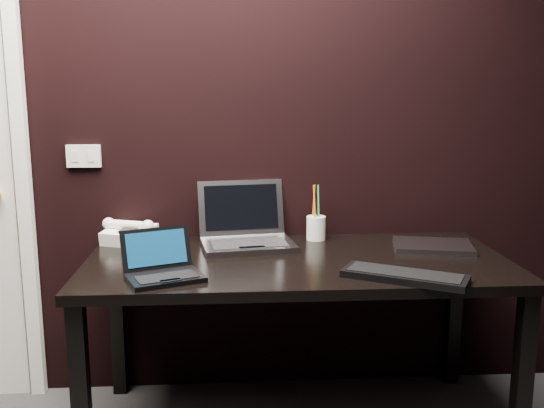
{
  "coord_description": "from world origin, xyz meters",
  "views": [
    {
      "loc": [
        0.04,
        -0.95,
        1.42
      ],
      "look_at": [
        0.19,
        1.35,
        0.98
      ],
      "focal_mm": 40.0,
      "sensor_mm": 36.0,
      "label": 1
    }
  ],
  "objects": [
    {
      "name": "wall_switch",
      "position": [
        -0.62,
        1.79,
        1.12
      ],
      "size": [
        0.15,
        0.02,
        0.1
      ],
      "color": "silver",
      "rests_on": "wall_back"
    },
    {
      "name": "silver_laptop",
      "position": [
        0.1,
        1.62,
        0.79
      ],
      "size": [
        0.43,
        0.4,
        0.27
      ],
      "color": "gray",
      "rests_on": "desk"
    },
    {
      "name": "closed_laptop",
      "position": [
        0.9,
        1.52,
        0.75
      ],
      "size": [
        0.37,
        0.3,
        0.02
      ],
      "color": "#9E9DA2",
      "rests_on": "desk"
    },
    {
      "name": "netbook",
      "position": [
        -0.21,
        1.18,
        0.77
      ],
      "size": [
        0.33,
        0.31,
        0.17
      ],
      "color": "black",
      "rests_on": "desk"
    },
    {
      "name": "pen_cup",
      "position": [
        0.42,
        1.7,
        0.8
      ],
      "size": [
        0.11,
        0.11,
        0.25
      ],
      "color": "white",
      "rests_on": "desk"
    },
    {
      "name": "desk",
      "position": [
        0.3,
        1.4,
        0.66
      ],
      "size": [
        1.7,
        0.8,
        0.74
      ],
      "color": "black",
      "rests_on": "ground"
    },
    {
      "name": "desk_phone",
      "position": [
        -0.42,
        1.7,
        0.78
      ],
      "size": [
        0.26,
        0.24,
        0.12
      ],
      "color": "white",
      "rests_on": "desk"
    },
    {
      "name": "wall_back",
      "position": [
        0.0,
        1.8,
        1.3
      ],
      "size": [
        4.0,
        0.0,
        4.0
      ],
      "primitive_type": "plane",
      "rotation": [
        1.57,
        0.0,
        0.0
      ],
      "color": "black",
      "rests_on": "ground"
    },
    {
      "name": "mobile_phone",
      "position": [
        -0.36,
        1.5,
        0.77
      ],
      "size": [
        0.05,
        0.05,
        0.08
      ],
      "color": "black",
      "rests_on": "desk"
    },
    {
      "name": "ext_keyboard",
      "position": [
        0.66,
        1.1,
        0.75
      ],
      "size": [
        0.46,
        0.35,
        0.03
      ],
      "color": "black",
      "rests_on": "desk"
    }
  ]
}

